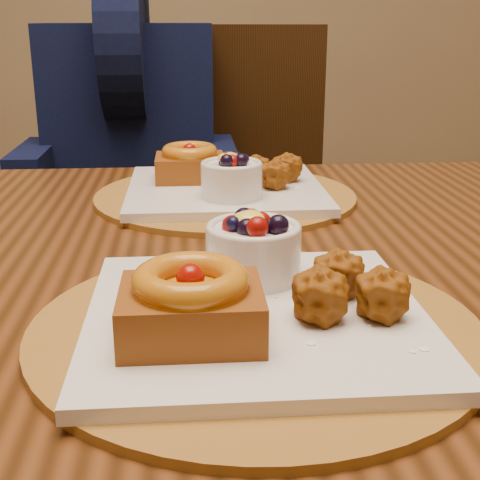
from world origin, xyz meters
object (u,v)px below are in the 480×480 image
object	(u,v)px
place_setting_far	(224,185)
chair_far	(220,218)
place_setting_near	(252,303)
diner	(129,103)
dining_table	(237,308)

from	to	relation	value
place_setting_far	chair_far	distance (m)	0.64
place_setting_far	place_setting_near	bearing A→B (deg)	-90.06
place_setting_near	diner	xyz separation A→B (m)	(-0.18, 1.06, 0.04)
place_setting_near	dining_table	bearing A→B (deg)	89.29
dining_table	place_setting_near	distance (m)	0.24
place_setting_far	chair_far	bearing A→B (deg)	87.96
place_setting_near	chair_far	xyz separation A→B (m)	(0.02, 1.03, -0.23)
dining_table	place_setting_far	size ratio (longest dim) A/B	4.21
place_setting_near	chair_far	size ratio (longest dim) A/B	0.38
dining_table	chair_far	distance (m)	0.82
chair_far	diner	world-z (taller)	diner
place_setting_near	place_setting_far	distance (m)	0.43
chair_far	place_setting_near	bearing A→B (deg)	-79.45
dining_table	place_setting_far	distance (m)	0.24
chair_far	diner	bearing A→B (deg)	-177.90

